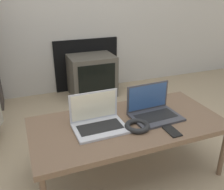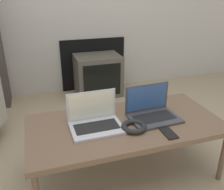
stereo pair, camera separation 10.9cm
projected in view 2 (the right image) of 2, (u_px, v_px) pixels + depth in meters
name	position (u px, v px, depth m)	size (l,w,h in m)	color
ground_plane	(131.00, 183.00, 1.76)	(14.00, 14.00, 0.00)	#998466
table	(125.00, 126.00, 1.72)	(1.32, 0.64, 0.42)	brown
laptop_left	(95.00, 120.00, 1.65)	(0.34, 0.25, 0.22)	#B2B2B7
laptop_right	(152.00, 111.00, 1.77)	(0.35, 0.27, 0.22)	#38383D
headphones	(134.00, 127.00, 1.62)	(0.17, 0.17, 0.04)	black
phone	(169.00, 133.00, 1.57)	(0.07, 0.13, 0.01)	black
tv	(98.00, 75.00, 3.13)	(0.55, 0.42, 0.50)	#4C473D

